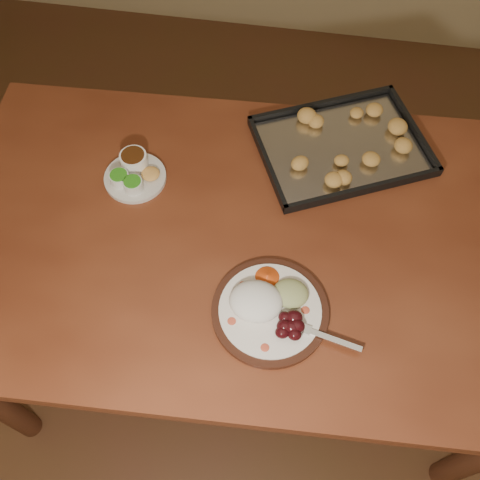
# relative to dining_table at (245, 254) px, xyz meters

# --- Properties ---
(ground) EXTENTS (4.00, 4.00, 0.00)m
(ground) POSITION_rel_dining_table_xyz_m (0.29, -0.24, -0.65)
(ground) COLOR #572C1D
(ground) RESTS_ON ground
(dining_table) EXTENTS (1.54, 0.97, 0.75)m
(dining_table) POSITION_rel_dining_table_xyz_m (0.00, 0.00, 0.00)
(dining_table) COLOR brown
(dining_table) RESTS_ON ground
(dinner_plate) EXTENTS (0.34, 0.26, 0.06)m
(dinner_plate) POSITION_rel_dining_table_xyz_m (0.08, -0.19, 0.12)
(dinner_plate) COLOR black
(dinner_plate) RESTS_ON dining_table
(condiment_saucer) EXTENTS (0.16, 0.16, 0.05)m
(condiment_saucer) POSITION_rel_dining_table_xyz_m (-0.31, 0.13, 0.12)
(condiment_saucer) COLOR beige
(condiment_saucer) RESTS_ON dining_table
(baking_tray) EXTENTS (0.53, 0.48, 0.05)m
(baking_tray) POSITION_rel_dining_table_xyz_m (0.21, 0.31, 0.11)
(baking_tray) COLOR black
(baking_tray) RESTS_ON dining_table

